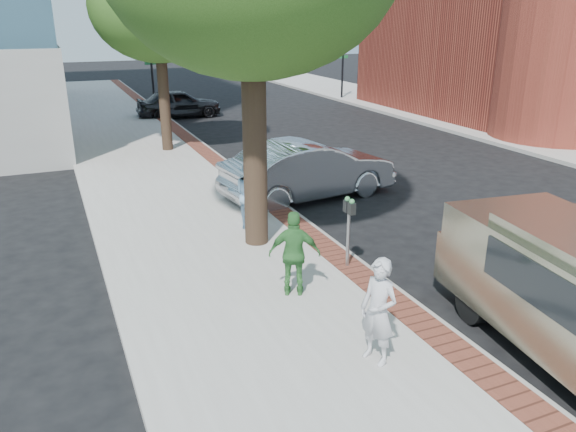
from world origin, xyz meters
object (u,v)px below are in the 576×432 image
person_officer (251,195)px  sedan_silver (309,170)px  parking_meter (349,218)px  bg_car (179,103)px  person_gray (378,311)px  person_green (295,254)px

person_officer → sedan_silver: size_ratio=0.33×
parking_meter → bg_car: size_ratio=0.35×
person_gray → person_green: size_ratio=1.02×
person_gray → sedan_silver: 8.40m
parking_meter → person_officer: bearing=111.0°
person_officer → person_green: person_officer is taller
person_officer → sedan_silver: (2.50, 2.03, -0.16)m
person_green → sedan_silver: person_green is taller
person_officer → sedan_silver: person_officer is taller
person_gray → sedan_silver: person_gray is taller
person_green → bg_car: bearing=-72.5°
parking_meter → person_gray: (-1.24, -3.12, -0.23)m
person_officer → bg_car: bearing=-17.6°
person_gray → person_green: bearing=165.8°
person_officer → person_green: size_ratio=1.06×
parking_meter → sedan_silver: (1.42, 4.85, -0.37)m
person_gray → person_officer: bearing=158.3°
person_officer → sedan_silver: 3.22m
parking_meter → sedan_silver: sedan_silver is taller
parking_meter → sedan_silver: bearing=73.7°
parking_meter → person_officer: person_officer is taller
person_green → sedan_silver: (2.92, 5.54, -0.11)m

